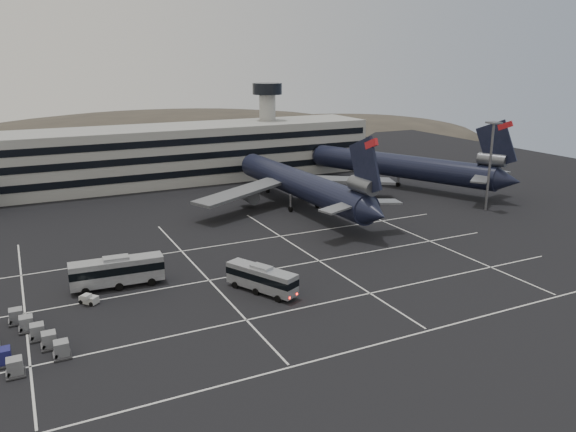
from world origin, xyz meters
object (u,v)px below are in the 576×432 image
Objects in this scene: trijet_main at (301,184)px; bus_far at (117,270)px; tug_a at (95,280)px; uld_cluster at (16,339)px; bus_near at (262,278)px.

trijet_main reaches higher than bus_far.
uld_cluster reaches higher than tug_a.
trijet_main is 4.54× the size of bus_far.
uld_cluster is (-13.11, -12.16, -1.55)m from bus_far.
bus_near is 0.71× the size of uld_cluster.
trijet_main reaches higher than bus_near.
tug_a is 17.85m from uld_cluster.
bus_far is (-17.11, 10.49, 0.34)m from bus_near.
bus_far is (-42.19, -26.06, -2.83)m from trijet_main.
trijet_main is at bearing 34.65° from uld_cluster.
bus_far reaches higher than bus_near.
trijet_main reaches higher than tug_a.
trijet_main is 5.34× the size of bus_near.
trijet_main is at bearing 29.30° from bus_near.
bus_far is at bearing -31.78° from tug_a.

